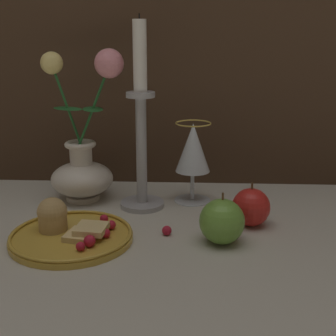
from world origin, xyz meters
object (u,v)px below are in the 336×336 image
at_px(vase, 83,158).
at_px(apple_near_glass, 251,207).
at_px(apple_beside_vase, 222,221).
at_px(plate_with_pastries, 68,231).
at_px(wine_glass, 193,151).
at_px(candlestick, 141,133).

relative_size(vase, apple_near_glass, 3.81).
bearing_deg(apple_beside_vase, vase, 144.15).
relative_size(plate_with_pastries, wine_glass, 1.25).
xyz_separation_m(vase, candlestick, (0.12, -0.04, 0.06)).
relative_size(wine_glass, apple_near_glass, 2.04).
xyz_separation_m(vase, wine_glass, (0.22, 0.00, 0.02)).
distance_m(vase, wine_glass, 0.23).
relative_size(candlestick, apple_beside_vase, 4.22).
bearing_deg(vase, wine_glass, 0.81).
distance_m(vase, plate_with_pastries, 0.21).
height_order(apple_beside_vase, apple_near_glass, apple_beside_vase).
height_order(vase, candlestick, candlestick).
xyz_separation_m(plate_with_pastries, apple_beside_vase, (0.26, 0.00, 0.02)).
xyz_separation_m(plate_with_pastries, wine_glass, (0.21, 0.20, 0.09)).
height_order(wine_glass, apple_beside_vase, wine_glass).
bearing_deg(candlestick, wine_glass, 21.01).
bearing_deg(apple_beside_vase, apple_near_glass, 53.34).
bearing_deg(apple_near_glass, apple_beside_vase, -126.66).
height_order(vase, apple_beside_vase, vase).
relative_size(vase, wine_glass, 1.87).
bearing_deg(candlestick, apple_near_glass, -22.37).
bearing_deg(plate_with_pastries, wine_glass, 43.99).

